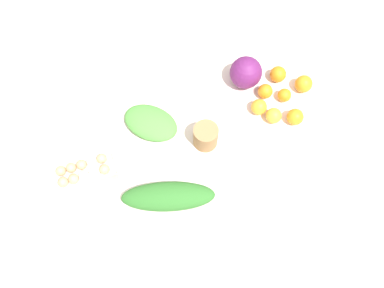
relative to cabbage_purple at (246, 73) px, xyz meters
The scene contains 14 objects.
ground_plane 0.90m from the cabbage_purple, ahead, with size 8.00×8.00×0.00m, color #B2A899.
dining_table 0.46m from the cabbage_purple, ahead, with size 1.20×1.10×0.71m.
cabbage_purple is the anchor object (origin of this frame).
egg_carton 0.86m from the cabbage_purple, 27.36° to the right, with size 0.27×0.26×0.09m.
paper_bag 0.38m from the cabbage_purple, ahead, with size 0.11×0.11×0.11m, color #997047.
greens_bunch_scallion 0.50m from the cabbage_purple, 33.12° to the right, with size 0.26×0.17×0.07m, color #4C933D.
greens_bunch_chard 0.69m from the cabbage_purple, ahead, with size 0.39×0.13×0.08m, color #2D6B28.
orange_0 0.21m from the cabbage_purple, 90.03° to the left, with size 0.06×0.06×0.06m, color orange.
orange_1 0.13m from the cabbage_purple, 78.27° to the left, with size 0.07×0.07×0.07m, color orange.
orange_2 0.31m from the cabbage_purple, 73.14° to the left, with size 0.08×0.08×0.08m, color orange.
orange_3 0.28m from the cabbage_purple, 109.87° to the left, with size 0.08×0.08×0.08m, color orange.
orange_4 0.25m from the cabbage_purple, 58.07° to the left, with size 0.07×0.07×0.07m, color #F9A833.
orange_5 0.17m from the cabbage_purple, 124.01° to the left, with size 0.08×0.08×0.08m, color orange.
orange_6 0.18m from the cabbage_purple, 46.99° to the left, with size 0.07×0.07×0.07m, color orange.
Camera 1 is at (0.61, 0.33, 2.25)m, focal length 35.00 mm.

